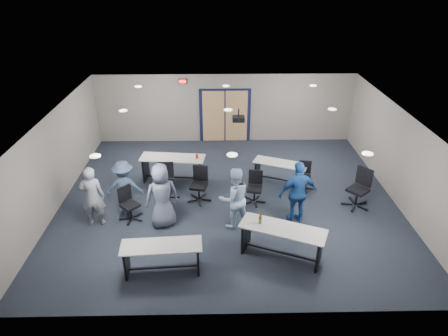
{
  "coord_description": "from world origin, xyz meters",
  "views": [
    {
      "loc": [
        -0.34,
        -10.41,
        6.43
      ],
      "look_at": [
        -0.14,
        -0.3,
        1.21
      ],
      "focal_mm": 32.0,
      "sensor_mm": 36.0,
      "label": 1
    }
  ],
  "objects_px": {
    "person_back": "(124,187)",
    "chair_back_b": "(199,185)",
    "table_front_right": "(282,237)",
    "table_back_right": "(280,169)",
    "person_plaid": "(162,196)",
    "chair_loose_left": "(130,204)",
    "person_lightblue": "(234,198)",
    "chair_back_d": "(304,176)",
    "table_back_left": "(173,165)",
    "chair_loose_right": "(358,189)",
    "person_gray": "(93,196)",
    "table_front_left": "(162,253)",
    "chair_back_c": "(255,188)",
    "chair_back_a": "(166,182)",
    "person_navy": "(298,193)"
  },
  "relations": [
    {
      "from": "chair_back_b",
      "to": "person_gray",
      "type": "height_order",
      "value": "person_gray"
    },
    {
      "from": "table_front_right",
      "to": "person_lightblue",
      "type": "height_order",
      "value": "person_lightblue"
    },
    {
      "from": "chair_loose_right",
      "to": "person_plaid",
      "type": "relative_size",
      "value": 0.65
    },
    {
      "from": "person_navy",
      "to": "person_back",
      "type": "distance_m",
      "value": 4.83
    },
    {
      "from": "table_back_right",
      "to": "person_lightblue",
      "type": "distance_m",
      "value": 2.94
    },
    {
      "from": "chair_loose_right",
      "to": "person_plaid",
      "type": "height_order",
      "value": "person_plaid"
    },
    {
      "from": "person_back",
      "to": "table_back_right",
      "type": "bearing_deg",
      "value": -165.1
    },
    {
      "from": "table_front_left",
      "to": "person_back",
      "type": "bearing_deg",
      "value": 113.85
    },
    {
      "from": "chair_loose_left",
      "to": "chair_back_b",
      "type": "bearing_deg",
      "value": -18.49
    },
    {
      "from": "person_plaid",
      "to": "person_back",
      "type": "distance_m",
      "value": 1.33
    },
    {
      "from": "table_front_right",
      "to": "chair_back_c",
      "type": "distance_m",
      "value": 2.52
    },
    {
      "from": "person_gray",
      "to": "table_front_left",
      "type": "bearing_deg",
      "value": 133.14
    },
    {
      "from": "person_gray",
      "to": "person_navy",
      "type": "xyz_separation_m",
      "value": [
        5.5,
        0.01,
        0.04
      ]
    },
    {
      "from": "table_back_right",
      "to": "person_plaid",
      "type": "bearing_deg",
      "value": -123.61
    },
    {
      "from": "chair_back_b",
      "to": "table_front_left",
      "type": "bearing_deg",
      "value": -90.41
    },
    {
      "from": "table_back_left",
      "to": "chair_loose_right",
      "type": "distance_m",
      "value": 5.77
    },
    {
      "from": "chair_back_b",
      "to": "person_back",
      "type": "bearing_deg",
      "value": -151.99
    },
    {
      "from": "chair_loose_left",
      "to": "person_navy",
      "type": "bearing_deg",
      "value": -48.27
    },
    {
      "from": "chair_back_d",
      "to": "person_gray",
      "type": "height_order",
      "value": "person_gray"
    },
    {
      "from": "chair_loose_right",
      "to": "person_navy",
      "type": "relative_size",
      "value": 0.65
    },
    {
      "from": "table_back_left",
      "to": "chair_back_c",
      "type": "height_order",
      "value": "chair_back_c"
    },
    {
      "from": "chair_back_a",
      "to": "person_lightblue",
      "type": "relative_size",
      "value": 0.64
    },
    {
      "from": "person_plaid",
      "to": "chair_loose_left",
      "type": "bearing_deg",
      "value": -35.43
    },
    {
      "from": "table_back_left",
      "to": "chair_back_a",
      "type": "height_order",
      "value": "chair_back_a"
    },
    {
      "from": "chair_back_a",
      "to": "chair_back_b",
      "type": "xyz_separation_m",
      "value": [
        0.99,
        -0.12,
        -0.03
      ]
    },
    {
      "from": "chair_back_c",
      "to": "person_gray",
      "type": "xyz_separation_m",
      "value": [
        -4.44,
        -1.03,
        0.38
      ]
    },
    {
      "from": "chair_back_c",
      "to": "person_back",
      "type": "bearing_deg",
      "value": -162.49
    },
    {
      "from": "table_front_right",
      "to": "person_back",
      "type": "distance_m",
      "value": 4.65
    },
    {
      "from": "person_lightblue",
      "to": "person_plaid",
      "type": "bearing_deg",
      "value": -20.83
    },
    {
      "from": "person_navy",
      "to": "table_back_right",
      "type": "bearing_deg",
      "value": -100.02
    },
    {
      "from": "chair_back_b",
      "to": "person_lightblue",
      "type": "distance_m",
      "value": 1.7
    },
    {
      "from": "table_back_right",
      "to": "chair_back_a",
      "type": "bearing_deg",
      "value": -141.88
    },
    {
      "from": "table_back_right",
      "to": "chair_back_d",
      "type": "distance_m",
      "value": 0.86
    },
    {
      "from": "chair_back_b",
      "to": "person_plaid",
      "type": "relative_size",
      "value": 0.58
    },
    {
      "from": "chair_back_a",
      "to": "chair_loose_right",
      "type": "distance_m",
      "value": 5.65
    },
    {
      "from": "table_back_right",
      "to": "person_gray",
      "type": "relative_size",
      "value": 1.03
    },
    {
      "from": "chair_back_c",
      "to": "table_back_left",
      "type": "bearing_deg",
      "value": 161.9
    },
    {
      "from": "person_back",
      "to": "person_navy",
      "type": "bearing_deg",
      "value": 168.24
    },
    {
      "from": "chair_back_b",
      "to": "person_navy",
      "type": "relative_size",
      "value": 0.58
    },
    {
      "from": "chair_back_b",
      "to": "chair_loose_right",
      "type": "distance_m",
      "value": 4.66
    },
    {
      "from": "person_back",
      "to": "chair_back_b",
      "type": "bearing_deg",
      "value": -169.49
    },
    {
      "from": "table_back_right",
      "to": "chair_loose_right",
      "type": "distance_m",
      "value": 2.55
    },
    {
      "from": "table_front_left",
      "to": "chair_loose_right",
      "type": "distance_m",
      "value": 6.01
    },
    {
      "from": "person_lightblue",
      "to": "table_back_right",
      "type": "bearing_deg",
      "value": -141.02
    },
    {
      "from": "chair_loose_right",
      "to": "person_lightblue",
      "type": "distance_m",
      "value": 3.76
    },
    {
      "from": "table_front_right",
      "to": "chair_back_d",
      "type": "relative_size",
      "value": 2.35
    },
    {
      "from": "table_front_right",
      "to": "table_back_right",
      "type": "bearing_deg",
      "value": 105.4
    },
    {
      "from": "chair_back_d",
      "to": "chair_loose_right",
      "type": "distance_m",
      "value": 1.69
    },
    {
      "from": "chair_back_c",
      "to": "person_plaid",
      "type": "bearing_deg",
      "value": -146.0
    },
    {
      "from": "person_lightblue",
      "to": "table_front_right",
      "type": "bearing_deg",
      "value": 112.4
    }
  ]
}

